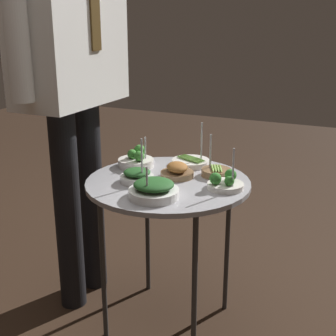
{
  "coord_description": "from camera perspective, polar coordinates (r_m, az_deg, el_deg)",
  "views": [
    {
      "loc": [
        -1.51,
        -0.69,
        1.22
      ],
      "look_at": [
        0.0,
        0.0,
        0.68
      ],
      "focal_mm": 50.0,
      "sensor_mm": 36.0,
      "label": 1
    }
  ],
  "objects": [
    {
      "name": "serving_cart",
      "position": [
        1.78,
        0.0,
        -2.97
      ],
      "size": [
        0.62,
        0.62,
        0.63
      ],
      "color": "#939399",
      "rests_on": "ground_plane"
    },
    {
      "name": "bowl_spinach_center",
      "position": [
        1.6,
        -1.75,
        -2.64
      ],
      "size": [
        0.17,
        0.17,
        0.12
      ],
      "color": "white",
      "rests_on": "serving_cart"
    },
    {
      "name": "bowl_asparagus_mid_right",
      "position": [
        1.95,
        2.8,
        0.77
      ],
      "size": [
        0.16,
        0.16,
        0.18
      ],
      "color": "silver",
      "rests_on": "serving_cart"
    },
    {
      "name": "waiter_figure",
      "position": [
        1.92,
        -11.94,
        14.98
      ],
      "size": [
        0.66,
        0.25,
        1.78
      ],
      "color": "black",
      "rests_on": "ground_plane"
    },
    {
      "name": "bowl_roast_back_right",
      "position": [
        1.8,
        1.13,
        -0.37
      ],
      "size": [
        0.13,
        0.13,
        0.06
      ],
      "color": "brown",
      "rests_on": "serving_cart"
    },
    {
      "name": "bowl_asparagus_back_left",
      "position": [
        1.82,
        5.89,
        -0.46
      ],
      "size": [
        0.12,
        0.12,
        0.16
      ],
      "color": "brown",
      "rests_on": "serving_cart"
    },
    {
      "name": "bowl_broccoli_front_left",
      "position": [
        1.69,
        6.99,
        -1.78
      ],
      "size": [
        0.13,
        0.13,
        0.16
      ],
      "color": "silver",
      "rests_on": "serving_cart"
    },
    {
      "name": "bowl_spinach_front_right",
      "position": [
        1.75,
        -3.79,
        -0.98
      ],
      "size": [
        0.13,
        0.13,
        0.17
      ],
      "color": "white",
      "rests_on": "serving_cart"
    },
    {
      "name": "bowl_broccoli_front_center",
      "position": [
        1.93,
        -3.87,
        0.98
      ],
      "size": [
        0.15,
        0.15,
        0.12
      ],
      "color": "silver",
      "rests_on": "serving_cart"
    },
    {
      "name": "ground_plane",
      "position": [
        2.06,
        0.0,
        -18.15
      ],
      "size": [
        8.0,
        8.0,
        0.0
      ],
      "primitive_type": "plane",
      "color": "black"
    }
  ]
}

